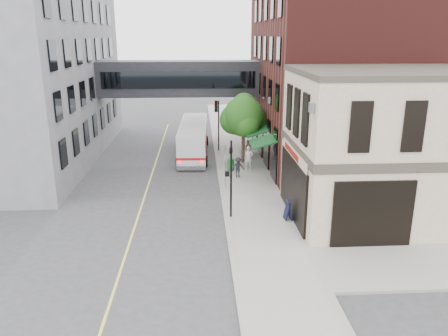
{
  "coord_description": "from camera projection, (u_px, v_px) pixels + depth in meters",
  "views": [
    {
      "loc": [
        -1.35,
        -21.17,
        10.19
      ],
      "look_at": [
        0.05,
        2.87,
        2.81
      ],
      "focal_mm": 35.0,
      "sensor_mm": 36.0,
      "label": 1
    }
  ],
  "objects": [
    {
      "name": "street_sign_pole",
      "position": [
        225.0,
        162.0,
        29.41
      ],
      "size": [
        0.08,
        0.75,
        3.0
      ],
      "color": "gray",
      "rests_on": "sidewalk_main"
    },
    {
      "name": "street_tree",
      "position": [
        243.0,
        117.0,
        34.87
      ],
      "size": [
        3.8,
        3.2,
        5.6
      ],
      "color": "#382619",
      "rests_on": "sidewalk_main"
    },
    {
      "name": "ground",
      "position": [
        226.0,
        234.0,
        23.27
      ],
      "size": [
        120.0,
        120.0,
        0.0
      ],
      "primitive_type": "plane",
      "color": "#38383A",
      "rests_on": "ground"
    },
    {
      "name": "opposite_building",
      "position": [
        6.0,
        75.0,
        35.54
      ],
      "size": [
        14.0,
        24.0,
        14.0
      ],
      "primitive_type": "cube",
      "color": "slate",
      "rests_on": "ground"
    },
    {
      "name": "skyway_bridge",
      "position": [
        179.0,
        78.0,
        38.38
      ],
      "size": [
        14.0,
        3.18,
        3.0
      ],
      "color": "black",
      "rests_on": "ground"
    },
    {
      "name": "pedestrian_a",
      "position": [
        249.0,
        158.0,
        33.52
      ],
      "size": [
        0.75,
        0.56,
        1.88
      ],
      "primitive_type": "imported",
      "rotation": [
        0.0,
        0.0,
        -0.17
      ],
      "color": "silver",
      "rests_on": "sidewalk_main"
    },
    {
      "name": "sidewalk_main",
      "position": [
        239.0,
        160.0,
        36.73
      ],
      "size": [
        4.0,
        60.0,
        0.15
      ],
      "primitive_type": "cube",
      "color": "gray",
      "rests_on": "ground"
    },
    {
      "name": "pedestrian_b",
      "position": [
        249.0,
        150.0,
        36.16
      ],
      "size": [
        0.88,
        0.71,
        1.72
      ],
      "primitive_type": "imported",
      "rotation": [
        0.0,
        0.0,
        -0.07
      ],
      "color": "pink",
      "rests_on": "sidewalk_main"
    },
    {
      "name": "sandwich_board",
      "position": [
        288.0,
        210.0,
        24.63
      ],
      "size": [
        0.44,
        0.65,
        1.11
      ],
      "primitive_type": "cube",
      "rotation": [
        0.0,
        0.0,
        0.07
      ],
      "color": "black",
      "rests_on": "sidewalk_main"
    },
    {
      "name": "corner_building",
      "position": [
        384.0,
        146.0,
        24.45
      ],
      "size": [
        10.19,
        8.12,
        8.45
      ],
      "color": "tan",
      "rests_on": "ground"
    },
    {
      "name": "bus",
      "position": [
        193.0,
        137.0,
        38.22
      ],
      "size": [
        2.77,
        10.4,
        2.78
      ],
      "color": "silver",
      "rests_on": "ground"
    },
    {
      "name": "traffic_signal_far",
      "position": [
        217.0,
        116.0,
        38.53
      ],
      "size": [
        0.53,
        0.28,
        4.5
      ],
      "color": "black",
      "rests_on": "sidewalk_main"
    },
    {
      "name": "newspaper_box",
      "position": [
        231.0,
        165.0,
        33.52
      ],
      "size": [
        0.58,
        0.55,
        0.91
      ],
      "primitive_type": "cube",
      "rotation": [
        0.0,
        0.0,
        -0.4
      ],
      "color": "#155D24",
      "rests_on": "sidewalk_main"
    },
    {
      "name": "lane_marking",
      "position": [
        151.0,
        177.0,
        32.54
      ],
      "size": [
        0.12,
        40.0,
        0.01
      ],
      "primitive_type": "cube",
      "color": "#D8CC4C",
      "rests_on": "ground"
    },
    {
      "name": "brick_building",
      "position": [
        335.0,
        75.0,
        36.1
      ],
      "size": [
        13.76,
        18.0,
        14.0
      ],
      "color": "#481816",
      "rests_on": "ground"
    },
    {
      "name": "pedestrian_c",
      "position": [
        238.0,
        167.0,
        31.83
      ],
      "size": [
        1.07,
        0.74,
        1.53
      ],
      "primitive_type": "imported",
      "rotation": [
        0.0,
        0.0,
        0.18
      ],
      "color": "black",
      "rests_on": "sidewalk_main"
    },
    {
      "name": "traffic_signal_near",
      "position": [
        231.0,
        169.0,
        24.33
      ],
      "size": [
        0.44,
        0.22,
        4.6
      ],
      "color": "black",
      "rests_on": "sidewalk_main"
    }
  ]
}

